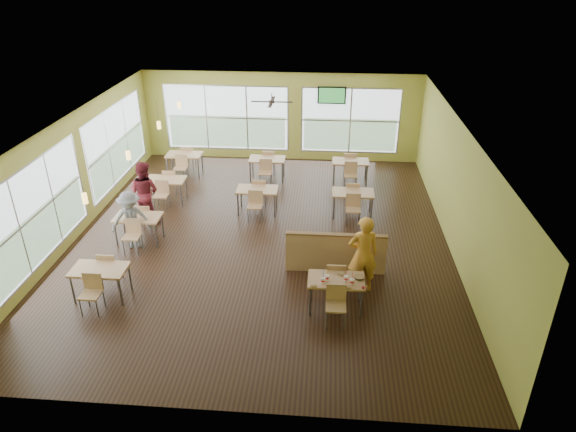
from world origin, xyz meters
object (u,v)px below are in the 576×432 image
object	(u,v)px
man_plaid	(363,255)
food_basket	(359,277)
half_wall_divider	(336,253)
main_table	(336,284)

from	to	relation	value
man_plaid	food_basket	bearing A→B (deg)	70.89
half_wall_divider	man_plaid	xyz separation A→B (m)	(0.58, -0.71, 0.42)
food_basket	main_table	bearing A→B (deg)	-171.93
half_wall_divider	food_basket	distance (m)	1.49
half_wall_divider	man_plaid	world-z (taller)	man_plaid
half_wall_divider	man_plaid	distance (m)	1.01
half_wall_divider	food_basket	xyz separation A→B (m)	(0.48, -1.38, 0.26)
man_plaid	food_basket	world-z (taller)	man_plaid
half_wall_divider	main_table	bearing A→B (deg)	-90.00
main_table	man_plaid	size ratio (longest dim) A/B	0.81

